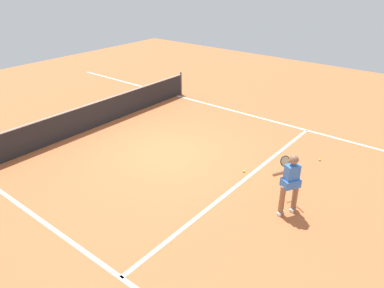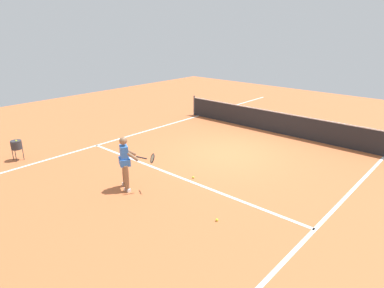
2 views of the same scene
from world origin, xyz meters
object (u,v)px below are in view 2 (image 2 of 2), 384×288
Objects in this scene: tennis_player at (126,161)px; tennis_ball_far at (217,220)px; ball_hopper at (16,145)px; tennis_ball_mid at (193,177)px.

tennis_player reaches higher than tennis_ball_far.
tennis_ball_far is at bearing 10.85° from ball_hopper.
tennis_player is 4.74m from ball_hopper.
ball_hopper reaches higher than tennis_ball_far.
tennis_ball_mid and tennis_ball_far have the same top height.
tennis_player is at bearing 13.77° from ball_hopper.
ball_hopper is at bearing -152.56° from tennis_ball_mid.
tennis_player reaches higher than ball_hopper.
tennis_ball_mid is 0.09× the size of ball_hopper.
tennis_ball_mid is 1.00× the size of tennis_ball_far.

